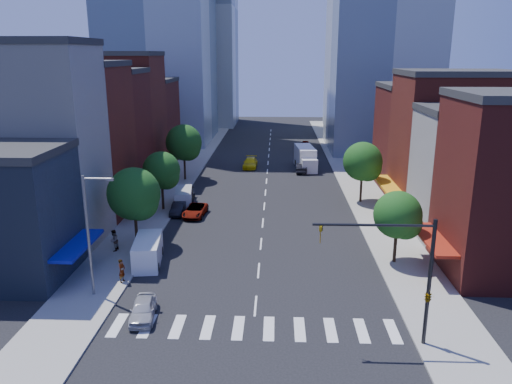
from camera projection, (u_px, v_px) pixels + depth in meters
ground at (256, 306)px, 35.38m from camera, size 220.00×220.00×0.00m
sidewalk_left at (183, 173)px, 74.37m from camera, size 5.00×120.00×0.15m
sidewalk_right at (352, 175)px, 73.36m from camera, size 5.00×120.00×0.15m
crosswalk at (254, 328)px, 32.49m from camera, size 19.00×3.00×0.01m
bldg_left_1 at (31, 148)px, 45.36m from camera, size 12.00×8.00×18.00m
bldg_left_2 at (70, 143)px, 53.82m from camera, size 12.00×9.00×16.00m
bldg_left_3 at (97, 135)px, 62.13m from camera, size 12.00×8.00×15.00m
bldg_left_4 at (118, 118)px, 70.05m from camera, size 12.00×9.00×17.00m
bldg_left_5 at (137, 123)px, 79.73m from camera, size 12.00×10.00×13.00m
bldg_right_1 at (483, 177)px, 47.36m from camera, size 12.00×8.00×12.00m
bldg_right_2 at (452, 144)px, 55.62m from camera, size 12.00×10.00×15.00m
bldg_right_3 at (426, 139)px, 65.52m from camera, size 12.00×10.00×13.00m
tower_far_w at (198, 7)px, 120.05m from camera, size 18.00×18.00×56.00m
traffic_signal at (420, 283)px, 29.53m from camera, size 7.24×2.24×8.00m
streetlight at (90, 229)px, 35.40m from camera, size 2.25×0.25×9.00m
tree_left_near at (135, 196)px, 45.05m from camera, size 4.80×4.80×7.30m
tree_left_mid at (163, 172)px, 55.73m from camera, size 4.20×4.20×6.65m
tree_left_far at (185, 144)px, 69.02m from camera, size 5.00×5.00×7.75m
tree_right_near at (400, 217)px, 41.41m from camera, size 4.00×4.00×6.20m
tree_right_far at (364, 163)px, 58.56m from camera, size 4.60×4.60×7.20m
parked_car_front at (143, 309)px, 33.57m from camera, size 2.04×4.12×1.35m
parked_car_second at (178, 209)px, 55.49m from camera, size 1.37×3.87×1.27m
parked_car_third at (195, 210)px, 54.77m from camera, size 2.50×4.80×1.29m
parked_car_rear at (186, 196)px, 60.19m from camera, size 2.23×4.66×1.31m
cargo_van_near at (148, 252)px, 42.15m from camera, size 2.76×5.44×2.22m
cargo_van_far at (184, 198)px, 58.47m from camera, size 2.45×4.84×1.97m
taxi at (250, 163)px, 78.11m from camera, size 2.23×5.20×1.49m
traffic_car_oncoming at (302, 167)px, 75.02m from camera, size 1.94×4.63×1.49m
traffic_car_far at (305, 144)px, 94.87m from camera, size 1.62×4.02×1.37m
box_truck at (305, 159)px, 77.29m from camera, size 3.30×8.49×3.33m
pedestrian_near at (122, 271)px, 38.56m from camera, size 0.59×0.76×1.85m
pedestrian_far at (114, 240)px, 44.63m from camera, size 0.83×1.02×1.96m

